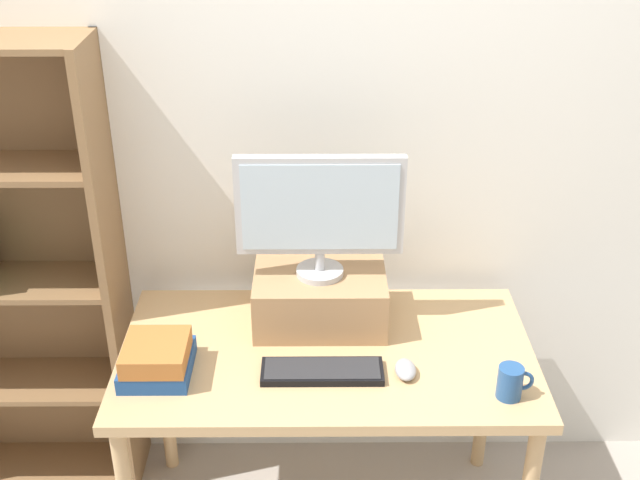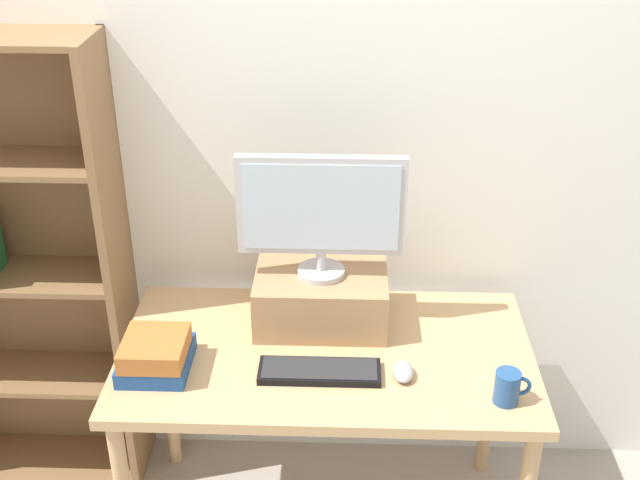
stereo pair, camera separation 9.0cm
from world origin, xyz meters
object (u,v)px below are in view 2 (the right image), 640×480
Objects in this scene: desk at (326,372)px; riser_box at (321,298)px; book_stack at (156,355)px; computer_mouse at (403,372)px; coffee_mug at (508,387)px; computer_monitor at (321,210)px; bookshelf_unit at (6,269)px; keyboard at (320,371)px.

desk is 3.04× the size of riser_box.
riser_box reaches higher than book_stack.
computer_mouse is (0.26, -0.30, -0.07)m from riser_box.
coffee_mug is at bearing -23.90° from desk.
book_stack is at bearing -149.95° from riser_box.
riser_box is 4.04× the size of coffee_mug.
riser_box is 0.82× the size of computer_monitor.
desk is 0.54m from book_stack.
computer_monitor is 0.77m from coffee_mug.
bookshelf_unit is at bearing 145.15° from book_stack.
computer_mouse reaches higher than keyboard.
desk is at bearing 156.10° from coffee_mug.
book_stack is (0.62, -0.43, -0.04)m from bookshelf_unit.
desk is at bearing -82.86° from riser_box.
computer_monitor is 1.43× the size of keyboard.
bookshelf_unit is (-1.13, 0.31, 0.18)m from desk.
book_stack is at bearing 179.17° from computer_mouse.
book_stack is (-0.51, -0.12, 0.14)m from desk.
riser_box is (-0.02, 0.17, 0.18)m from desk.
computer_monitor reaches higher than book_stack.
desk is 0.59m from coffee_mug.
desk is 0.29m from computer_mouse.
book_stack reaches higher than keyboard.
keyboard is (-0.02, -0.13, 0.10)m from desk.
computer_monitor is (-0.00, -0.00, 0.32)m from riser_box.
riser_box is 4.14× the size of computer_mouse.
bookshelf_unit reaches higher than computer_mouse.
bookshelf_unit reaches higher than riser_box.
computer_mouse reaches higher than desk.
computer_mouse is 0.98× the size of coffee_mug.
riser_box is (1.11, -0.14, -0.00)m from bookshelf_unit.
computer_mouse is 0.75m from book_stack.
coffee_mug is (0.55, -0.40, -0.04)m from riser_box.
computer_monitor reaches higher than riser_box.
computer_monitor is 2.26× the size of book_stack.
computer_monitor is 0.49m from keyboard.
bookshelf_unit is 7.26× the size of book_stack.
coffee_mug is at bearing -36.15° from riser_box.
book_stack is at bearing -150.08° from computer_monitor.
keyboard is at bearing -96.96° from desk.
computer_monitor is (-0.02, 0.17, 0.50)m from desk.
coffee_mug is (1.04, -0.12, -0.00)m from book_stack.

